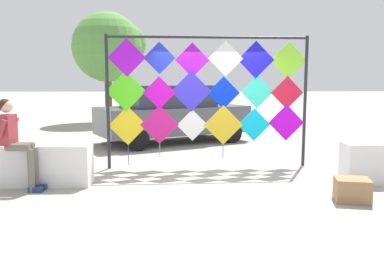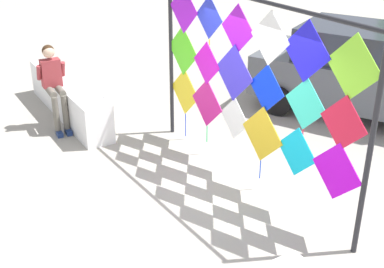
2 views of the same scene
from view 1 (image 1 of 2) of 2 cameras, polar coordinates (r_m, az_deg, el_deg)
name	(u,v)px [view 1 (image 1 of 2)]	position (r m, az deg, el deg)	size (l,w,h in m)	color
ground	(216,177)	(8.16, 3.34, -6.02)	(120.00, 120.00, 0.00)	#9E998E
kite_display_rack	(207,89)	(8.90, 2.07, 6.31)	(4.38, 0.28, 2.85)	#232328
seated_vendor	(15,137)	(7.62, -23.36, -0.34)	(0.73, 0.53, 1.59)	#666056
parked_car	(172,114)	(12.59, -2.85, 2.85)	(4.88, 3.75, 1.74)	#4C5156
cardboard_box_large	(352,190)	(7.01, 21.34, -7.24)	(0.52, 0.45, 0.37)	#9E754C
tree_palm_like	(111,47)	(19.07, -11.24, 11.78)	(3.20, 3.17, 4.89)	brown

